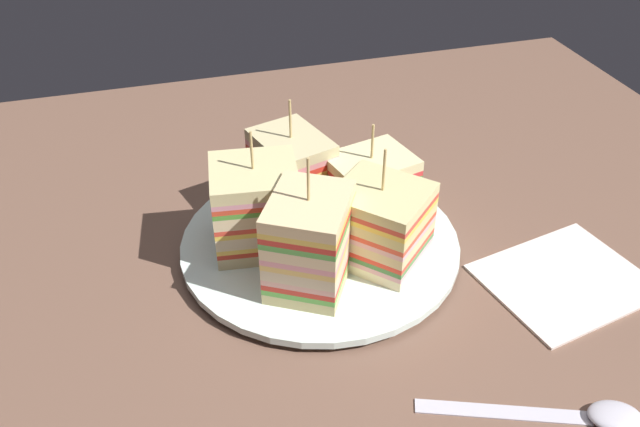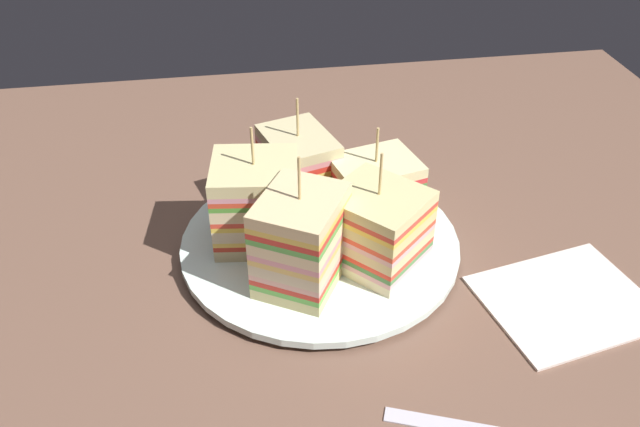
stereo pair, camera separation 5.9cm
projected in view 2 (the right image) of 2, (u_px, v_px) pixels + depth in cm
name	position (u px, v px, depth cm)	size (l,w,h in cm)	color
ground_plane	(320.00, 257.00, 62.38)	(101.13, 82.15, 1.80)	brown
plate	(320.00, 244.00, 61.39)	(25.86, 25.86, 1.28)	silver
sandwich_wedge_0	(301.00, 241.00, 54.17)	(9.11, 9.64, 12.35)	#D9C581
sandwich_wedge_1	(377.00, 228.00, 56.63)	(10.21, 10.25, 11.11)	beige
sandwich_wedge_2	(374.00, 193.00, 61.22)	(8.75, 7.47, 10.28)	beige
sandwich_wedge_3	(299.00, 173.00, 63.03)	(7.69, 8.92, 11.80)	beige
sandwich_wedge_4	(257.00, 202.00, 58.99)	(8.42, 7.96, 11.64)	beige
chip_pile	(341.00, 223.00, 61.63)	(6.49, 7.78, 1.84)	#EBC77E
napkin	(567.00, 300.00, 56.08)	(13.82, 11.28, 0.50)	silver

